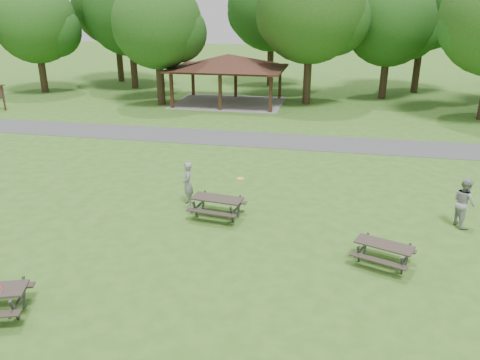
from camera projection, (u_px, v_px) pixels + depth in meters
name	position (u px, v px, depth m)	size (l,w,h in m)	color
ground	(181.00, 264.00, 14.12)	(160.00, 160.00, 0.00)	#37681D
asphalt_path	(258.00, 140.00, 26.94)	(120.00, 3.20, 0.02)	#464648
pavilion	(228.00, 63.00, 35.77)	(8.60, 7.01, 3.76)	#311A12
tree_row_b	(37.00, 25.00, 39.41)	(7.14, 6.80, 9.28)	#302015
tree_row_c	(131.00, 13.00, 40.99)	(8.19, 7.80, 10.67)	black
tree_row_d	(158.00, 26.00, 34.38)	(6.93, 6.60, 9.27)	black
tree_row_e	(312.00, 12.00, 34.25)	(8.40, 8.00, 11.02)	black
tree_row_f	(391.00, 24.00, 36.67)	(7.35, 7.00, 9.55)	black
tree_deep_a	(116.00, 6.00, 44.55)	(8.40, 8.00, 11.38)	#302115
tree_deep_b	(273.00, 9.00, 42.29)	(8.40, 8.00, 11.13)	#312016
tree_deep_c	(427.00, 2.00, 38.75)	(8.82, 8.40, 11.90)	#312016
picnic_table_middle	(217.00, 203.00, 16.99)	(2.01, 1.69, 0.80)	#302922
picnic_table_far	(384.00, 249.00, 13.89)	(2.02, 1.83, 0.72)	#312923
frisbee_in_flight	(240.00, 179.00, 17.53)	(0.32, 0.32, 0.02)	yellow
frisbee_thrower	(188.00, 184.00, 18.02)	(0.62, 0.41, 1.71)	gray
frisbee_catcher	(464.00, 202.00, 16.25)	(0.86, 0.67, 1.77)	#9E9EA0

